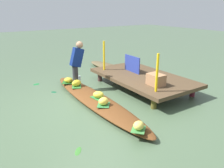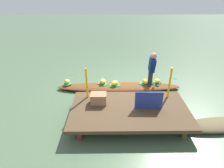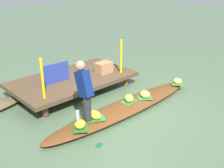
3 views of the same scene
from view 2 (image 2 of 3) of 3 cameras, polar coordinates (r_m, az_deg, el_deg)
canal_water at (r=6.81m, az=2.08°, el=-1.58°), size 40.00×40.00×0.00m
dock_platform at (r=5.17m, az=5.36°, el=-7.92°), size 3.20×1.80×0.39m
vendor_boat at (r=6.77m, az=2.09°, el=-0.91°), size 4.42×0.70×0.18m
moored_boat at (r=5.80m, az=30.21°, el=-10.69°), size 2.41×0.82×0.18m
leaf_mat_0 at (r=7.03m, az=13.40°, el=0.32°), size 0.44×0.46×0.01m
banana_bunch_0 at (r=6.99m, az=13.47°, el=0.89°), size 0.34×0.34×0.16m
leaf_mat_1 at (r=6.88m, az=10.04°, el=0.06°), size 0.47×0.40×0.01m
banana_bunch_1 at (r=6.84m, az=10.10°, el=0.74°), size 0.24×0.32×0.18m
leaf_mat_2 at (r=6.69m, az=0.86°, el=-0.32°), size 0.40×0.31×0.01m
banana_bunch_2 at (r=6.65m, az=0.87°, el=0.32°), size 0.33×0.33×0.17m
leaf_mat_3 at (r=6.80m, az=-2.82°, el=0.12°), size 0.44×0.42×0.01m
banana_bunch_3 at (r=6.75m, az=-2.84°, el=0.79°), size 0.25×0.28×0.18m
leaf_mat_4 at (r=7.00m, az=-13.49°, el=0.19°), size 0.39×0.40×0.01m
banana_bunch_4 at (r=6.96m, az=-13.56°, el=0.78°), size 0.26×0.28×0.16m
vendor_person at (r=6.51m, az=12.07°, el=5.04°), size 0.20×0.41×1.25m
water_bottle at (r=6.70m, az=12.72°, el=-0.08°), size 0.07×0.07×0.21m
market_banner at (r=5.07m, az=11.16°, el=-4.93°), size 0.74×0.05×0.51m
railing_post_west at (r=5.65m, az=17.20°, el=0.37°), size 0.06×0.06×0.93m
railing_post_east at (r=5.42m, az=-7.72°, el=0.25°), size 0.06×0.06×0.93m
produce_crate at (r=5.27m, az=-4.13°, el=-4.42°), size 0.44×0.32×0.30m
drifting_plant_0 at (r=8.01m, az=-10.03°, el=2.73°), size 0.26×0.24×0.01m
drifting_plant_1 at (r=7.98m, az=18.60°, el=1.55°), size 0.23×0.26×0.01m
drifting_plant_2 at (r=7.52m, az=12.05°, el=0.81°), size 0.22×0.20×0.01m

